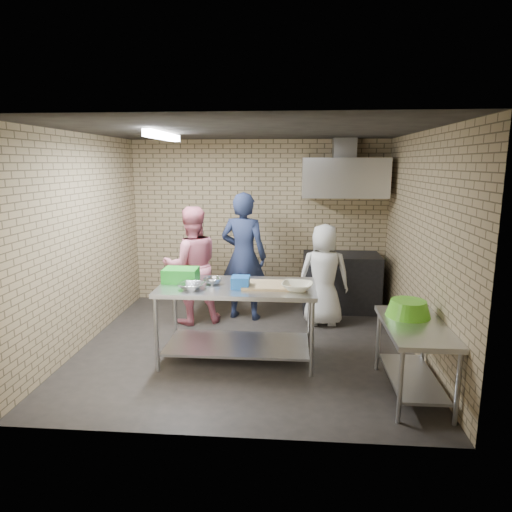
{
  "coord_description": "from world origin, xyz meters",
  "views": [
    {
      "loc": [
        0.56,
        -5.5,
        2.32
      ],
      "look_at": [
        0.1,
        0.2,
        1.15
      ],
      "focal_mm": 31.9,
      "sensor_mm": 36.0,
      "label": 1
    }
  ],
  "objects": [
    {
      "name": "side_counter",
      "position": [
        1.8,
        -1.1,
        0.38
      ],
      "size": [
        0.6,
        1.2,
        0.75
      ],
      "primitive_type": "cube",
      "color": "silver",
      "rests_on": "floor"
    },
    {
      "name": "ceramic_bowl",
      "position": [
        0.63,
        -0.54,
        0.96
      ],
      "size": [
        0.4,
        0.4,
        0.09
      ],
      "primitive_type": "imported",
      "rotation": [
        0.0,
        0.0,
        -0.14
      ],
      "color": "beige",
      "rests_on": "prep_table"
    },
    {
      "name": "front_wall",
      "position": [
        0.0,
        -2.0,
        1.35
      ],
      "size": [
        4.2,
        0.06,
        2.7
      ],
      "primitive_type": "cube",
      "color": "#907C5A",
      "rests_on": "ground"
    },
    {
      "name": "woman_white",
      "position": [
        1.02,
        0.92,
        0.74
      ],
      "size": [
        0.74,
        0.49,
        1.48
      ],
      "primitive_type": "imported",
      "rotation": [
        0.0,
        0.0,
        3.12
      ],
      "color": "silver",
      "rests_on": "floor"
    },
    {
      "name": "green_basin",
      "position": [
        1.78,
        -0.85,
        0.83
      ],
      "size": [
        0.46,
        0.46,
        0.17
      ],
      "primitive_type": null,
      "color": "#59C626",
      "rests_on": "side_counter"
    },
    {
      "name": "bottle_red",
      "position": [
        1.4,
        1.89,
        2.03
      ],
      "size": [
        0.07,
        0.07,
        0.18
      ],
      "primitive_type": "cylinder",
      "color": "#B22619",
      "rests_on": "wall_shelf"
    },
    {
      "name": "left_wall",
      "position": [
        -2.1,
        0.0,
        1.35
      ],
      "size": [
        0.06,
        4.0,
        2.7
      ],
      "primitive_type": "cube",
      "color": "#907C5A",
      "rests_on": "ground"
    },
    {
      "name": "back_wall",
      "position": [
        0.0,
        2.0,
        1.35
      ],
      "size": [
        4.2,
        0.06,
        2.7
      ],
      "primitive_type": "cube",
      "color": "#907C5A",
      "rests_on": "ground"
    },
    {
      "name": "woman_pink",
      "position": [
        -0.89,
        0.85,
        0.86
      ],
      "size": [
        1.01,
        0.91,
        1.72
      ],
      "primitive_type": "imported",
      "rotation": [
        0.0,
        0.0,
        3.51
      ],
      "color": "#D67185",
      "rests_on": "floor"
    },
    {
      "name": "man_navy",
      "position": [
        -0.16,
        1.1,
        0.96
      ],
      "size": [
        0.78,
        0.59,
        1.91
      ],
      "primitive_type": "imported",
      "rotation": [
        0.0,
        0.0,
        2.93
      ],
      "color": "#161E37",
      "rests_on": "floor"
    },
    {
      "name": "floor",
      "position": [
        0.0,
        0.0,
        0.0
      ],
      "size": [
        4.2,
        4.2,
        0.0
      ],
      "primitive_type": "plane",
      "color": "black",
      "rests_on": "ground"
    },
    {
      "name": "range_hood",
      "position": [
        1.35,
        1.7,
        2.1
      ],
      "size": [
        1.3,
        0.6,
        0.6
      ],
      "primitive_type": "cube",
      "color": "silver",
      "rests_on": "back_wall"
    },
    {
      "name": "wall_shelf",
      "position": [
        1.65,
        1.89,
        1.92
      ],
      "size": [
        0.8,
        0.2,
        0.04
      ],
      "primitive_type": "cube",
      "color": "#3F2B19",
      "rests_on": "back_wall"
    },
    {
      "name": "prep_table",
      "position": [
        -0.07,
        -0.39,
        0.46
      ],
      "size": [
        1.83,
        0.92,
        0.92
      ],
      "primitive_type": "cube",
      "color": "silver",
      "rests_on": "floor"
    },
    {
      "name": "ceiling",
      "position": [
        0.0,
        0.0,
        2.7
      ],
      "size": [
        4.2,
        4.2,
        0.0
      ],
      "primitive_type": "plane",
      "rotation": [
        3.14,
        0.0,
        0.0
      ],
      "color": "black",
      "rests_on": "ground"
    },
    {
      "name": "green_crate",
      "position": [
        -0.77,
        -0.27,
        1.0
      ],
      "size": [
        0.41,
        0.31,
        0.16
      ],
      "primitive_type": "cube",
      "color": "#1C9922",
      "rests_on": "prep_table"
    },
    {
      "name": "stove",
      "position": [
        1.35,
        1.65,
        0.45
      ],
      "size": [
        1.2,
        0.7,
        0.9
      ],
      "primitive_type": "cube",
      "color": "black",
      "rests_on": "floor"
    },
    {
      "name": "right_wall",
      "position": [
        2.1,
        0.0,
        1.35
      ],
      "size": [
        0.06,
        4.0,
        2.7
      ],
      "primitive_type": "cube",
      "color": "#907C5A",
      "rests_on": "ground"
    },
    {
      "name": "mixing_bowl_a",
      "position": [
        -0.57,
        -0.59,
        0.95
      ],
      "size": [
        0.32,
        0.32,
        0.07
      ],
      "primitive_type": "imported",
      "rotation": [
        0.0,
        0.0,
        -0.14
      ],
      "color": "#ABADB1",
      "rests_on": "prep_table"
    },
    {
      "name": "hood_duct",
      "position": [
        1.35,
        1.85,
        2.55
      ],
      "size": [
        0.35,
        0.3,
        0.3
      ],
      "primitive_type": "cube",
      "color": "#A5A8AD",
      "rests_on": "back_wall"
    },
    {
      "name": "cutting_board",
      "position": [
        0.28,
        -0.41,
        0.93
      ],
      "size": [
        0.56,
        0.43,
        0.03
      ],
      "primitive_type": "cube",
      "color": "tan",
      "rests_on": "prep_table"
    },
    {
      "name": "blue_tub",
      "position": [
        -0.02,
        -0.49,
        0.98
      ],
      "size": [
        0.2,
        0.2,
        0.13
      ],
      "primitive_type": "cube",
      "color": "#1758B2",
      "rests_on": "prep_table"
    },
    {
      "name": "bottle_green",
      "position": [
        1.8,
        1.89,
        2.02
      ],
      "size": [
        0.06,
        0.06,
        0.15
      ],
      "primitive_type": "cylinder",
      "color": "green",
      "rests_on": "wall_shelf"
    },
    {
      "name": "mixing_bowl_b",
      "position": [
        -0.37,
        -0.34,
        0.95
      ],
      "size": [
        0.25,
        0.25,
        0.07
      ],
      "primitive_type": "imported",
      "rotation": [
        0.0,
        0.0,
        -0.14
      ],
      "color": "#AAACB1",
      "rests_on": "prep_table"
    },
    {
      "name": "fluorescent_fixture",
      "position": [
        -1.0,
        0.0,
        2.64
      ],
      "size": [
        0.1,
        1.25,
        0.08
      ],
      "primitive_type": "cube",
      "color": "white",
      "rests_on": "ceiling"
    }
  ]
}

